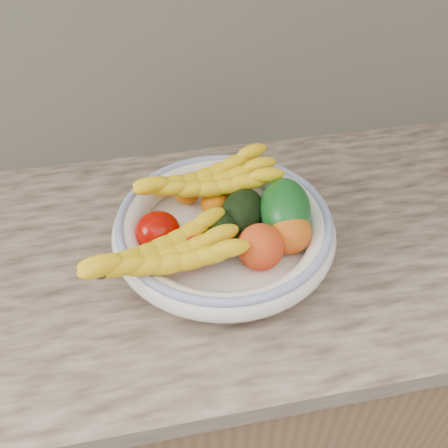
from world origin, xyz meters
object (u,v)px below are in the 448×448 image
fruit_bowl (224,229)px  banana_bunch_back (207,184)px  banana_bunch_front (164,258)px  green_mango (285,210)px

fruit_bowl → banana_bunch_back: 0.09m
fruit_bowl → banana_bunch_front: 0.14m
fruit_bowl → banana_bunch_back: bearing=101.1°
banana_bunch_back → banana_bunch_front: size_ratio=1.01×
banana_bunch_back → banana_bunch_front: bearing=-128.2°
fruit_bowl → green_mango: 0.11m
fruit_bowl → banana_bunch_front: banana_bunch_front is taller
fruit_bowl → banana_bunch_back: (-0.02, 0.08, 0.04)m
green_mango → banana_bunch_front: size_ratio=0.49×
green_mango → banana_bunch_back: bearing=155.8°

